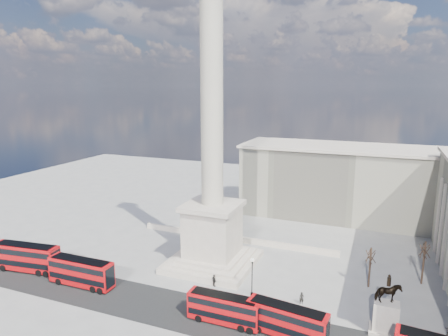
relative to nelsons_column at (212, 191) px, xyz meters
name	(u,v)px	position (x,y,z in m)	size (l,w,h in m)	color
ground	(200,276)	(0.00, -5.00, -12.92)	(180.00, 180.00, 0.00)	#97958F
asphalt_road	(202,316)	(5.00, -15.00, -12.91)	(120.00, 9.00, 0.01)	#252525
nelsons_column	(212,191)	(0.00, 0.00, 0.00)	(14.00, 14.00, 49.85)	beige
balustrade_wall	(235,239)	(0.00, 11.00, -12.37)	(40.00, 0.60, 1.10)	beige
building_northeast	(353,182)	(20.00, 35.00, -4.59)	(51.00, 17.00, 16.60)	beige
red_bus_a	(82,272)	(-15.47, -14.46, -10.66)	(10.65, 2.62, 4.31)	red
red_bus_b	(225,309)	(8.39, -15.45, -10.88)	(9.58, 2.30, 3.88)	red
red_bus_c	(287,321)	(16.50, -15.24, -10.80)	(10.14, 3.50, 4.03)	red
red_bus_e	(27,257)	(-27.33, -13.81, -10.51)	(11.57, 3.96, 4.60)	red
victorian_lamp	(252,274)	(9.50, -7.53, -9.50)	(0.50, 0.50, 5.80)	black
equestrian_statue	(386,313)	(27.55, -9.93, -10.23)	(3.71, 2.78, 7.81)	beige
bare_tree_mid	(371,255)	(25.19, 1.57, -7.69)	(1.75, 1.75, 6.63)	#332319
bare_tree_far	(425,249)	(32.75, 5.65, -7.20)	(1.78, 1.78, 7.26)	#332319
pedestrian_walking	(302,298)	(16.69, -7.18, -12.02)	(0.65, 0.43, 1.80)	black
pedestrian_standing	(448,329)	(34.81, -7.41, -12.14)	(0.75, 0.59, 1.55)	black
pedestrian_crossing	(214,280)	(3.31, -7.09, -11.96)	(1.12, 0.47, 1.92)	black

